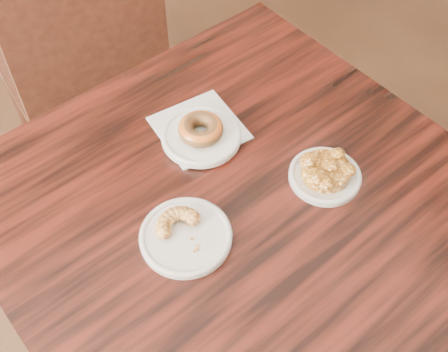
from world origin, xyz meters
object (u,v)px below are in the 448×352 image
cruller_fragment (185,231)px  apple_fritter (326,169)px  chair_far (77,63)px  cafe_table (239,290)px  glazed_donut (201,129)px

cruller_fragment → apple_fritter: bearing=-2.0°
cruller_fragment → chair_far: bearing=85.9°
cafe_table → cruller_fragment: 0.42m
cafe_table → cruller_fragment: cruller_fragment is taller
cafe_table → chair_far: chair_far is taller
chair_far → apple_fritter: size_ratio=6.66×
glazed_donut → cruller_fragment: bearing=-124.7°
apple_fritter → glazed_donut: bearing=128.0°
cafe_table → chair_far: 0.91m
cafe_table → glazed_donut: 0.45m
chair_far → apple_fritter: bearing=101.2°
chair_far → cruller_fragment: (-0.07, -0.93, 0.33)m
apple_fritter → cafe_table: bearing=169.8°
glazed_donut → cruller_fragment: (-0.14, -0.20, -0.01)m
glazed_donut → cruller_fragment: size_ratio=0.94×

